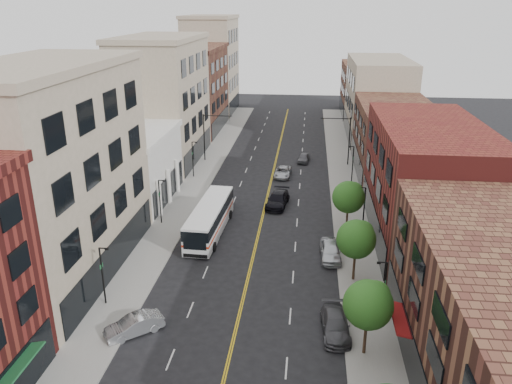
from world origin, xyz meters
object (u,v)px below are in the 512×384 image
(car_parked_far, at_px, (330,251))
(car_lane_c, at_px, (304,158))
(car_parked_mid, at_px, (335,325))
(car_lane_behind, at_px, (225,200))
(car_angle_b, at_px, (134,325))
(car_lane_a, at_px, (278,200))
(city_bus, at_px, (210,217))
(car_lane_b, at_px, (283,172))

(car_parked_far, relative_size, car_lane_c, 1.22)
(car_parked_mid, bearing_deg, car_lane_behind, 113.98)
(car_angle_b, distance_m, car_lane_behind, 25.49)
(car_lane_a, relative_size, car_lane_c, 1.43)
(car_lane_c, bearing_deg, car_parked_far, -77.67)
(city_bus, relative_size, car_lane_behind, 2.76)
(car_lane_behind, height_order, car_lane_a, car_lane_a)
(car_lane_a, bearing_deg, car_lane_c, 88.89)
(city_bus, bearing_deg, car_lane_behind, 90.37)
(city_bus, height_order, car_lane_a, city_bus)
(car_lane_behind, xyz_separation_m, car_lane_a, (6.38, 0.72, 0.07))
(car_angle_b, xyz_separation_m, car_lane_behind, (2.52, 25.36, 0.03))
(car_lane_b, bearing_deg, car_lane_behind, -115.30)
(city_bus, height_order, car_angle_b, city_bus)
(car_parked_mid, distance_m, car_lane_c, 42.88)
(car_lane_a, bearing_deg, car_parked_far, -57.52)
(car_parked_far, bearing_deg, car_angle_b, -140.77)
(city_bus, relative_size, car_parked_mid, 2.50)
(car_parked_mid, height_order, car_lane_behind, car_lane_behind)
(car_parked_far, distance_m, car_lane_b, 24.54)
(car_parked_mid, bearing_deg, car_lane_a, 100.17)
(car_lane_behind, distance_m, car_lane_b, 13.41)
(car_lane_a, distance_m, car_lane_c, 18.57)
(car_angle_b, relative_size, car_lane_behind, 0.97)
(car_parked_far, bearing_deg, city_bus, 158.05)
(car_angle_b, height_order, car_lane_c, car_angle_b)
(city_bus, xyz_separation_m, car_parked_mid, (12.55, -16.03, -1.12))
(car_lane_a, relative_size, car_lane_b, 1.16)
(car_lane_a, xyz_separation_m, car_lane_c, (2.82, 18.35, -0.15))
(car_parked_mid, xyz_separation_m, car_lane_behind, (-12.28, 23.70, 0.02))
(car_lane_behind, relative_size, car_lane_a, 0.80)
(car_parked_far, height_order, car_lane_behind, car_parked_far)
(car_parked_mid, xyz_separation_m, car_lane_b, (-5.90, 35.50, -0.05))
(car_lane_c, bearing_deg, city_bus, -102.83)
(city_bus, distance_m, car_lane_a, 10.74)
(car_angle_b, distance_m, car_lane_c, 45.95)
(car_lane_b, bearing_deg, car_parked_far, -72.99)
(car_lane_a, bearing_deg, car_parked_mid, -68.78)
(car_angle_b, bearing_deg, car_parked_far, 92.99)
(city_bus, distance_m, car_lane_c, 28.38)
(car_lane_a, xyz_separation_m, car_lane_b, (0.00, 11.08, -0.14))
(car_parked_far, distance_m, car_lane_a, 14.04)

